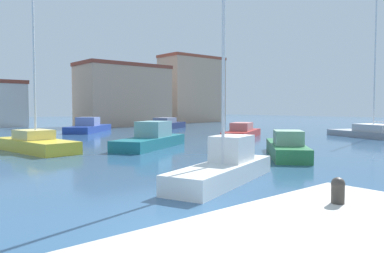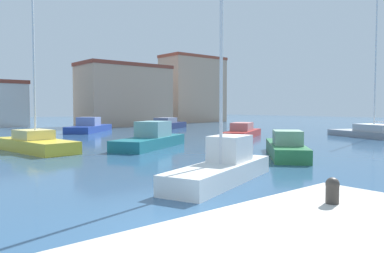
# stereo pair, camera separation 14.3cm
# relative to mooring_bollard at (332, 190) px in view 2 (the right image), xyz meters

# --- Properties ---
(water) EXTENTS (160.00, 160.00, 0.00)m
(water) POSITION_rel_mooring_bollard_xyz_m (13.75, 22.36, -1.17)
(water) COLOR #2D5175
(water) RESTS_ON ground
(mooring_bollard) EXTENTS (0.26, 0.26, 0.50)m
(mooring_bollard) POSITION_rel_mooring_bollard_xyz_m (0.00, 0.00, 0.00)
(mooring_bollard) COLOR #38332D
(mooring_bollard) RESTS_ON pier_quay
(sailboat_yellow_far_right) EXTENTS (3.08, 7.19, 9.21)m
(sailboat_yellow_far_right) POSITION_rel_mooring_bollard_xyz_m (1.02, 20.22, -0.65)
(sailboat_yellow_far_right) COLOR gold
(sailboat_yellow_far_right) RESTS_ON water
(motorboat_navy_outer_mooring) EXTENTS (8.79, 6.50, 1.40)m
(motorboat_navy_outer_mooring) POSITION_rel_mooring_bollard_xyz_m (21.49, 34.54, -0.66)
(motorboat_navy_outer_mooring) COLOR #19234C
(motorboat_navy_outer_mooring) RESTS_ON water
(sailboat_white_inner_mooring) EXTENTS (6.29, 3.56, 7.77)m
(sailboat_white_inner_mooring) POSITION_rel_mooring_bollard_xyz_m (3.15, 6.04, -0.60)
(sailboat_white_inner_mooring) COLOR white
(sailboat_white_inner_mooring) RESTS_ON water
(motorboat_teal_near_pier) EXTENTS (7.31, 5.45, 1.76)m
(motorboat_teal_near_pier) POSITION_rel_mooring_bollard_xyz_m (7.71, 17.42, -0.58)
(motorboat_teal_near_pier) COLOR #1E707A
(motorboat_teal_near_pier) RESTS_ON water
(motorboat_blue_far_left) EXTENTS (7.37, 7.30, 1.63)m
(motorboat_blue_far_left) POSITION_rel_mooring_bollard_xyz_m (11.53, 35.10, -0.65)
(motorboat_blue_far_left) COLOR #233D93
(motorboat_blue_far_left) RESTS_ON water
(motorboat_green_distant_east) EXTENTS (6.21, 5.82, 1.48)m
(motorboat_green_distant_east) POSITION_rel_mooring_bollard_xyz_m (10.77, 8.75, -0.67)
(motorboat_green_distant_east) COLOR #28703D
(motorboat_green_distant_east) RESTS_ON water
(motorboat_red_center_channel) EXTENTS (7.43, 5.36, 1.33)m
(motorboat_red_center_channel) POSITION_rel_mooring_bollard_xyz_m (18.85, 19.24, -0.71)
(motorboat_red_center_channel) COLOR #B22823
(motorboat_red_center_channel) RESTS_ON water
(sailboat_grey_distant_north) EXTENTS (5.56, 9.08, 12.47)m
(sailboat_grey_distant_north) POSITION_rel_mooring_bollard_xyz_m (27.56, 11.31, -0.68)
(sailboat_grey_distant_north) COLOR gray
(sailboat_grey_distant_north) RESTS_ON water
(harbor_office) EXTENTS (13.12, 6.66, 8.94)m
(harbor_office) POSITION_rel_mooring_bollard_xyz_m (21.60, 44.77, 3.31)
(harbor_office) COLOR tan
(harbor_office) RESTS_ON ground
(yacht_club) EXTENTS (11.80, 6.00, 11.94)m
(yacht_club) POSITION_rel_mooring_bollard_xyz_m (38.31, 48.84, 4.80)
(yacht_club) COLOR tan
(yacht_club) RESTS_ON ground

